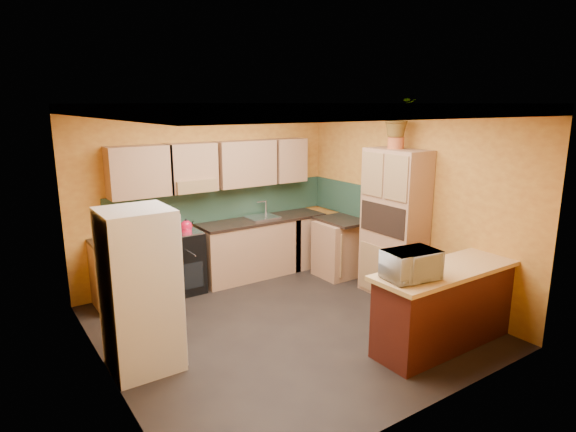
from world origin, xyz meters
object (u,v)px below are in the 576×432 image
object	(u,v)px
pantry	(394,224)
microwave	(411,265)
fridge	(140,290)
stove	(180,262)
breakfast_bar	(445,309)
base_cabinets_back	(219,256)

from	to	relation	value
pantry	microwave	world-z (taller)	pantry
microwave	fridge	bearing A→B (deg)	156.15
stove	breakfast_bar	bearing A→B (deg)	-59.84
pantry	microwave	size ratio (longest dim) A/B	3.80
base_cabinets_back	fridge	world-z (taller)	fridge
base_cabinets_back	microwave	xyz separation A→B (m)	(0.62, -3.21, 0.64)
stove	pantry	distance (m)	3.13
stove	breakfast_bar	size ratio (longest dim) A/B	0.51
breakfast_bar	microwave	distance (m)	0.89
breakfast_bar	microwave	bearing A→B (deg)	180.00
stove	fridge	bearing A→B (deg)	-122.48
base_cabinets_back	pantry	size ratio (longest dim) A/B	1.74
base_cabinets_back	pantry	world-z (taller)	pantry
stove	microwave	size ratio (longest dim) A/B	1.65
base_cabinets_back	breakfast_bar	xyz separation A→B (m)	(1.24, -3.21, 0.00)
fridge	microwave	distance (m)	2.79
fridge	microwave	world-z (taller)	fridge
fridge	breakfast_bar	world-z (taller)	fridge
pantry	breakfast_bar	world-z (taller)	pantry
base_cabinets_back	breakfast_bar	world-z (taller)	same
fridge	stove	bearing A→B (deg)	57.52
breakfast_bar	microwave	world-z (taller)	microwave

